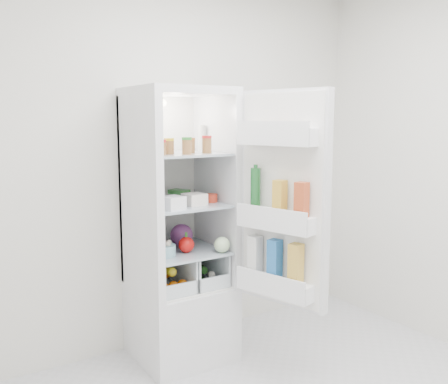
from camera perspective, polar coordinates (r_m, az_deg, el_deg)
room_walls at (r=2.38m, az=12.99°, el=7.91°), size 3.02×3.02×2.61m
refrigerator at (r=3.40m, az=-5.38°, el=-7.67°), size 0.60×0.60×1.80m
shelf_low at (r=3.33m, az=-4.90°, el=-6.69°), size 0.49×0.53×0.01m
shelf_mid at (r=3.26m, az=-4.97°, el=-1.42°), size 0.49×0.53×0.02m
shelf_top at (r=3.22m, az=-5.04°, el=4.37°), size 0.49×0.53×0.02m
crisper_left at (r=3.31m, az=-6.77°, el=-9.13°), size 0.23×0.46×0.22m
crisper_right at (r=3.42m, az=-3.04°, el=-8.52°), size 0.23×0.46×0.22m
condiment_jars at (r=3.10m, az=-4.69°, el=5.14°), size 0.38×0.16×0.08m
squeeze_bottle at (r=3.40m, az=-2.55°, el=6.19°), size 0.06×0.06×0.17m
tub_white at (r=3.04m, az=-5.92°, el=-1.24°), size 0.15×0.15×0.08m
tub_cream at (r=3.19m, az=-3.40°, el=-0.83°), size 0.14×0.14×0.07m
tin_red at (r=3.29m, az=-1.49°, el=-0.69°), size 0.10×0.10×0.06m
foil_tray at (r=3.39m, az=-7.42°, el=-0.58°), size 0.18×0.14×0.04m
tub_green at (r=3.39m, az=-5.15°, el=-0.33°), size 0.13×0.15×0.07m
red_cabbage at (r=3.39m, az=-4.87°, el=-4.95°), size 0.15×0.15×0.15m
bell_pepper at (r=3.24m, az=-4.33°, el=-6.03°), size 0.10×0.10×0.10m
mushroom_bowl at (r=3.18m, az=-6.89°, el=-6.65°), size 0.17×0.17×0.07m
salad_bag at (r=3.23m, az=-0.23°, el=-6.05°), size 0.10×0.10×0.10m
citrus_pile at (r=3.26m, az=-6.44°, el=-9.77°), size 0.20×0.24×0.16m
veg_pile at (r=3.44m, az=-2.95°, el=-9.26°), size 0.16×0.30×0.10m
fridge_door at (r=3.00m, az=6.59°, el=-1.47°), size 0.31×0.59×1.30m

